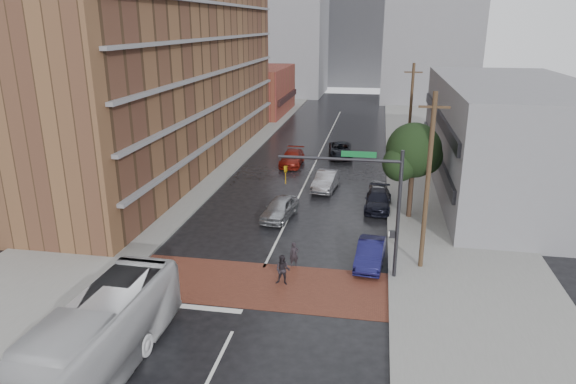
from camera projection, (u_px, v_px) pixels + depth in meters
The scene contains 23 objects.
ground at pixel (253, 289), 26.97m from camera, with size 160.00×160.00×0.00m, color black.
crosswalk at pixel (256, 284), 27.44m from camera, with size 14.00×5.00×0.02m, color brown.
sidewalk_west at pixel (202, 160), 52.24m from camera, with size 9.00×90.00×0.15m, color gray.
sidewalk_east at pixel (435, 170), 48.42m from camera, with size 9.00×90.00×0.15m, color gray.
apartment_block at pixel (165, 15), 47.36m from camera, with size 10.00×44.00×28.00m, color brown.
storefront_west at pixel (261, 91), 78.37m from camera, with size 8.00×16.00×7.00m, color maroon.
building_east at pixel (509, 137), 41.52m from camera, with size 11.00×26.00×9.00m, color slate.
distant_tower_west at pixel (278, 8), 97.23m from camera, with size 18.00×16.00×32.00m, color slate.
distant_tower_center at pixel (356, 29), 112.05m from camera, with size 12.00×10.00×24.00m, color slate.
street_tree at pixel (414, 154), 35.33m from camera, with size 4.20×4.10×6.90m.
signal_mast at pixel (371, 195), 26.86m from camera, with size 6.50×0.30×7.20m.
utility_pole_near at pixel (428, 182), 27.64m from camera, with size 1.60×0.26×10.00m.
utility_pole_far at pixel (410, 118), 46.34m from camera, with size 1.60×0.26×10.00m.
transit_bus at pixel (86, 351), 19.26m from camera, with size 2.69×11.48×3.20m, color silver.
pedestrian_a at pixel (294, 255), 29.27m from camera, with size 0.54×0.35×1.48m, color black.
pedestrian_b at pixel (283, 270), 27.21m from camera, with size 0.81×0.63×1.67m, color black.
car_travel_a at pixel (280, 208), 36.52m from camera, with size 1.77×4.41×1.50m, color #A2A5AA.
car_travel_b at pixel (326, 181), 42.91m from camera, with size 1.62×4.66×1.53m, color #A0A1A8.
car_travel_c at pixel (292, 158), 50.33m from camera, with size 2.01×4.96×1.44m, color maroon.
suv_travel at pixel (341, 150), 53.67m from camera, with size 2.37×5.14×1.43m, color black.
car_parked_near at pixel (370, 253), 29.51m from camera, with size 1.48×4.23×1.40m, color #131342.
car_parked_mid at pixel (378, 200), 38.49m from camera, with size 1.89×4.64×1.35m, color black.
car_parked_far at pixel (378, 191), 40.68m from camera, with size 1.54×3.82×1.30m, color #9EA0A5.
Camera 1 is at (6.00, -23.33, 13.30)m, focal length 32.00 mm.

